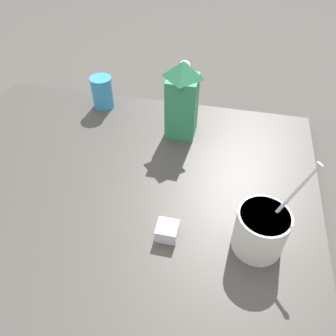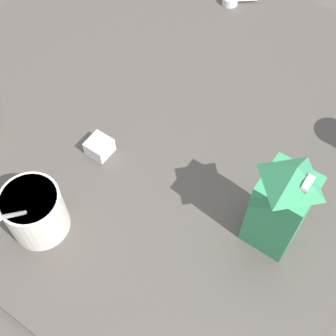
{
  "view_description": "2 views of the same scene",
  "coord_description": "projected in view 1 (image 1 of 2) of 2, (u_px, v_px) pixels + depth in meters",
  "views": [
    {
      "loc": [
        -0.3,
        0.48,
        0.73
      ],
      "look_at": [
        -0.15,
        -0.17,
        0.08
      ],
      "focal_mm": 35.0,
      "sensor_mm": 36.0,
      "label": 1
    },
    {
      "loc": [
        -0.61,
        -0.47,
        0.94
      ],
      "look_at": [
        -0.18,
        -0.17,
        0.13
      ],
      "focal_mm": 50.0,
      "sensor_mm": 36.0,
      "label": 2
    }
  ],
  "objects": [
    {
      "name": "yogurt_tub",
      "position": [
        261.0,
        229.0,
        0.75
      ],
      "size": [
        0.16,
        0.13,
        0.24
      ],
      "color": "silver",
      "rests_on": "countertop"
    },
    {
      "name": "milk_carton",
      "position": [
        182.0,
        99.0,
        1.03
      ],
      "size": [
        0.09,
        0.09,
        0.26
      ],
      "color": "#338C59",
      "rests_on": "countertop"
    },
    {
      "name": "countertop",
      "position": [
        99.0,
        221.0,
        0.87
      ],
      "size": [
        1.17,
        1.17,
        0.04
      ],
      "color": "#47423D",
      "rests_on": "ground_plane"
    },
    {
      "name": "ground_plane",
      "position": [
        100.0,
        225.0,
        0.89
      ],
      "size": [
        6.0,
        6.0,
        0.0
      ],
      "primitive_type": "plane",
      "color": "#4C4742"
    },
    {
      "name": "drinking_cup",
      "position": [
        102.0,
        92.0,
        1.2
      ],
      "size": [
        0.08,
        0.08,
        0.12
      ],
      "color": "#3893C6",
      "rests_on": "countertop"
    },
    {
      "name": "spice_jar",
      "position": [
        167.0,
        231.0,
        0.81
      ],
      "size": [
        0.05,
        0.05,
        0.04
      ],
      "color": "silver",
      "rests_on": "countertop"
    }
  ]
}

